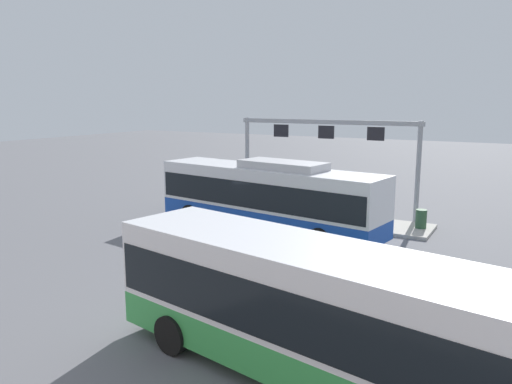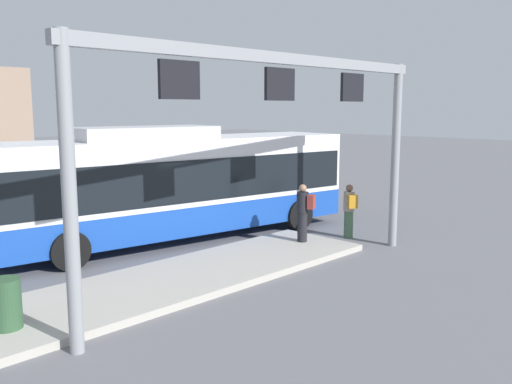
# 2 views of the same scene
# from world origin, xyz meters

# --- Properties ---
(ground_plane) EXTENTS (120.00, 120.00, 0.00)m
(ground_plane) POSITION_xyz_m (0.00, 0.00, 0.00)
(ground_plane) COLOR slate
(platform_curb) EXTENTS (10.00, 2.80, 0.16)m
(platform_curb) POSITION_xyz_m (-2.01, -3.38, 0.08)
(platform_curb) COLOR #B2ADA3
(platform_curb) RESTS_ON ground
(bus_main) EXTENTS (11.82, 4.17, 3.46)m
(bus_main) POSITION_xyz_m (-0.01, 0.00, 1.81)
(bus_main) COLOR #1947AD
(bus_main) RESTS_ON ground
(bus_background_left) EXTENTS (9.87, 4.25, 3.10)m
(bus_background_left) POSITION_xyz_m (-6.56, 10.92, 1.78)
(bus_background_left) COLOR green
(bus_background_left) RESTS_ON ground
(person_boarding) EXTENTS (0.54, 0.61, 1.67)m
(person_boarding) POSITION_xyz_m (3.94, -3.65, 0.89)
(person_boarding) COLOR #476B4C
(person_boarding) RESTS_ON ground
(person_waiting_near) EXTENTS (0.49, 0.60, 1.67)m
(person_waiting_near) POSITION_xyz_m (2.10, -3.34, 1.05)
(person_waiting_near) COLOR black
(person_waiting_near) RESTS_ON platform_curb
(platform_sign_gantry) EXTENTS (10.32, 0.24, 5.20)m
(platform_sign_gantry) POSITION_xyz_m (-0.91, -5.10, 3.81)
(platform_sign_gantry) COLOR gray
(platform_sign_gantry) RESTS_ON ground
(trash_bin) EXTENTS (0.52, 0.52, 0.90)m
(trash_bin) POSITION_xyz_m (-6.42, -3.65, 0.61)
(trash_bin) COLOR #2D5133
(trash_bin) RESTS_ON platform_curb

